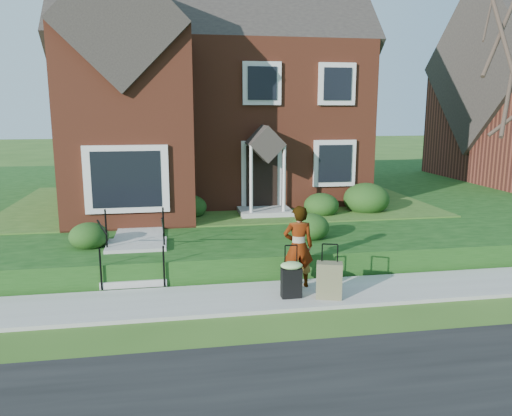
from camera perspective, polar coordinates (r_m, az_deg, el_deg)
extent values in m
plane|color=#2D5119|center=(10.39, -0.01, -10.37)|extent=(120.00, 120.00, 0.00)
cube|color=#9E9B93|center=(10.37, -0.01, -10.16)|extent=(60.00, 1.60, 0.08)
cube|color=#11390F|center=(21.47, 5.64, 1.73)|extent=(44.00, 20.00, 0.60)
cube|color=#9E9B93|center=(14.89, -12.83, -1.44)|extent=(1.20, 6.00, 0.06)
cube|color=brown|center=(19.59, -5.00, 9.65)|extent=(10.00, 8.00, 5.40)
cube|color=brown|center=(14.78, -14.42, 8.85)|extent=(3.60, 2.40, 5.40)
cube|color=silver|center=(13.74, -14.53, 3.25)|extent=(2.20, 0.30, 1.80)
cube|color=black|center=(15.86, 0.66, 3.35)|extent=(1.00, 0.12, 2.10)
cube|color=black|center=(16.42, 8.96, 5.07)|extent=(1.40, 0.10, 1.50)
cube|color=#9E9B93|center=(11.17, -13.78, -8.27)|extent=(1.40, 0.30, 0.15)
cube|color=#9E9B93|center=(11.41, -13.71, -7.06)|extent=(1.40, 0.30, 0.15)
cube|color=#9E9B93|center=(11.65, -13.65, -5.90)|extent=(1.40, 0.30, 0.15)
cube|color=#9E9B93|center=(11.90, -13.59, -4.79)|extent=(1.40, 0.30, 0.15)
cube|color=#9E9B93|center=(12.43, -13.43, -4.09)|extent=(1.40, 0.80, 0.15)
cylinder|color=black|center=(10.99, -17.33, -6.74)|extent=(0.04, 0.04, 0.90)
cylinder|color=black|center=(11.98, -16.76, -2.25)|extent=(0.04, 0.04, 0.90)
cylinder|color=black|center=(10.88, -10.49, -6.58)|extent=(0.04, 0.04, 0.90)
cylinder|color=black|center=(11.88, -10.53, -2.06)|extent=(0.04, 0.04, 0.90)
ellipsoid|color=#173811|center=(15.24, -18.80, 0.23)|extent=(1.36, 1.36, 0.95)
ellipsoid|color=#173811|center=(15.31, -7.66, 0.40)|extent=(1.07, 1.07, 0.75)
ellipsoid|color=#173811|center=(15.57, 7.48, 0.60)|extent=(1.08, 1.08, 0.76)
ellipsoid|color=#173811|center=(16.33, 12.52, 1.40)|extent=(1.46, 1.46, 1.02)
ellipsoid|color=#173811|center=(12.52, -18.58, -2.76)|extent=(0.92, 0.92, 0.65)
ellipsoid|color=#173811|center=(12.74, 6.14, -1.86)|extent=(1.01, 1.01, 0.71)
imported|color=#999999|center=(10.64, 4.86, -4.41)|extent=(0.67, 0.47, 1.77)
cube|color=black|center=(10.18, 4.06, -8.52)|extent=(0.41, 0.22, 0.61)
cylinder|color=black|center=(9.95, 4.12, -4.38)|extent=(0.24, 0.03, 0.03)
cylinder|color=black|center=(9.99, 3.42, -5.68)|extent=(0.02, 0.02, 0.46)
cylinder|color=black|center=(10.05, 4.78, -5.60)|extent=(0.02, 0.02, 0.46)
cylinder|color=black|center=(10.25, 3.25, -10.02)|extent=(0.04, 0.06, 0.06)
cylinder|color=black|center=(10.31, 4.82, -9.91)|extent=(0.04, 0.06, 0.06)
ellipsoid|color=#8EBD6C|center=(10.06, 4.09, -6.50)|extent=(0.45, 0.37, 0.14)
cube|color=brown|center=(10.21, 8.35, -8.18)|extent=(0.58, 0.43, 0.74)
cylinder|color=black|center=(9.99, 8.47, -4.24)|extent=(0.30, 0.12, 0.03)
cylinder|color=black|center=(10.00, 7.60, -5.28)|extent=(0.02, 0.02, 0.36)
cylinder|color=black|center=(10.09, 9.28, -5.17)|extent=(0.02, 0.02, 0.36)
cylinder|color=black|center=(10.28, 7.33, -10.04)|extent=(0.06, 0.07, 0.06)
cylinder|color=black|center=(10.38, 9.26, -9.87)|extent=(0.06, 0.07, 0.06)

